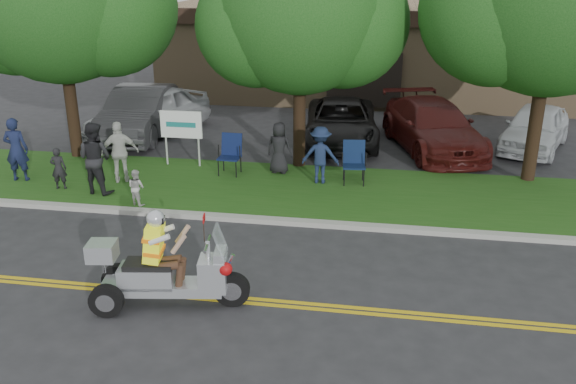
% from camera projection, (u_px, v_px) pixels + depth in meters
% --- Properties ---
extents(ground, '(120.00, 120.00, 0.00)m').
position_uv_depth(ground, '(218.00, 284.00, 11.71)').
color(ground, '#28282B').
rests_on(ground, ground).
extents(centerline_near, '(60.00, 0.10, 0.01)m').
position_uv_depth(centerline_near, '(209.00, 300.00, 11.17)').
color(centerline_near, gold).
rests_on(centerline_near, ground).
extents(centerline_far, '(60.00, 0.10, 0.01)m').
position_uv_depth(centerline_far, '(212.00, 295.00, 11.32)').
color(centerline_far, gold).
rests_on(centerline_far, ground).
extents(curb, '(60.00, 0.25, 0.12)m').
position_uv_depth(curb, '(253.00, 219.00, 14.50)').
color(curb, '#A8A89E').
rests_on(curb, ground).
extents(grass_verge, '(60.00, 4.00, 0.10)m').
position_uv_depth(grass_verge, '(270.00, 188.00, 16.48)').
color(grass_verge, '#1F5015').
rests_on(grass_verge, ground).
extents(commercial_building, '(18.00, 8.20, 4.00)m').
position_uv_depth(commercial_building, '(369.00, 49.00, 28.18)').
color(commercial_building, '#9E7F5B').
rests_on(commercial_building, ground).
extents(tree_mid, '(5.88, 4.80, 7.05)m').
position_uv_depth(tree_mid, '(302.00, 15.00, 16.71)').
color(tree_mid, '#332114').
rests_on(tree_mid, ground).
extents(business_sign, '(1.25, 0.06, 1.75)m').
position_uv_depth(business_sign, '(181.00, 128.00, 17.79)').
color(business_sign, silver).
rests_on(business_sign, ground).
extents(trike_scooter, '(2.83, 1.07, 1.85)m').
position_uv_depth(trike_scooter, '(162.00, 273.00, 10.79)').
color(trike_scooter, black).
rests_on(trike_scooter, ground).
extents(lawn_chair_a, '(0.63, 0.65, 1.14)m').
position_uv_depth(lawn_chair_a, '(231.00, 151.00, 17.33)').
color(lawn_chair_a, black).
rests_on(lawn_chair_a, grass_verge).
extents(lawn_chair_b, '(0.67, 0.69, 1.15)m').
position_uv_depth(lawn_chair_b, '(354.00, 159.00, 16.62)').
color(lawn_chair_b, black).
rests_on(lawn_chair_b, grass_verge).
extents(spectator_adult_left, '(0.71, 0.52, 1.77)m').
position_uv_depth(spectator_adult_left, '(16.00, 149.00, 16.66)').
color(spectator_adult_left, '#161E3F').
rests_on(spectator_adult_left, grass_verge).
extents(spectator_adult_mid, '(1.05, 0.89, 1.89)m').
position_uv_depth(spectator_adult_mid, '(95.00, 158.00, 15.74)').
color(spectator_adult_mid, black).
rests_on(spectator_adult_mid, grass_verge).
extents(spectator_adult_right, '(1.08, 0.76, 1.69)m').
position_uv_depth(spectator_adult_right, '(120.00, 152.00, 16.55)').
color(spectator_adult_right, silver).
rests_on(spectator_adult_right, grass_verge).
extents(spectator_chair_a, '(1.02, 0.59, 1.57)m').
position_uv_depth(spectator_chair_a, '(320.00, 155.00, 16.51)').
color(spectator_chair_a, '#192646').
rests_on(spectator_chair_a, grass_verge).
extents(spectator_chair_b, '(0.77, 0.55, 1.48)m').
position_uv_depth(spectator_chair_b, '(279.00, 148.00, 17.30)').
color(spectator_chair_b, black).
rests_on(spectator_chair_b, grass_verge).
extents(child_left, '(0.46, 0.35, 1.13)m').
position_uv_depth(child_left, '(59.00, 168.00, 16.14)').
color(child_left, black).
rests_on(child_left, grass_verge).
extents(child_right, '(0.55, 0.49, 0.91)m').
position_uv_depth(child_right, '(136.00, 187.00, 15.11)').
color(child_right, beige).
rests_on(child_right, grass_verge).
extents(parked_car_far_left, '(3.70, 5.41, 1.71)m').
position_uv_depth(parked_car_far_left, '(149.00, 112.00, 21.35)').
color(parked_car_far_left, '#A2A5A9').
rests_on(parked_car_far_left, ground).
extents(parked_car_left, '(2.26, 5.37, 1.72)m').
position_uv_depth(parked_car_left, '(140.00, 112.00, 21.26)').
color(parked_car_left, '#303032').
rests_on(parked_car_left, ground).
extents(parked_car_mid, '(2.83, 5.33, 1.43)m').
position_uv_depth(parked_car_mid, '(341.00, 122.00, 20.57)').
color(parked_car_mid, black).
rests_on(parked_car_mid, ground).
extents(parked_car_right, '(3.72, 5.87, 1.59)m').
position_uv_depth(parked_car_right, '(433.00, 126.00, 19.73)').
color(parked_car_right, '#451210').
rests_on(parked_car_right, ground).
extents(parked_car_far_right, '(3.16, 4.58, 1.45)m').
position_uv_depth(parked_car_far_right, '(535.00, 128.00, 19.86)').
color(parked_car_far_right, silver).
rests_on(parked_car_far_right, ground).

